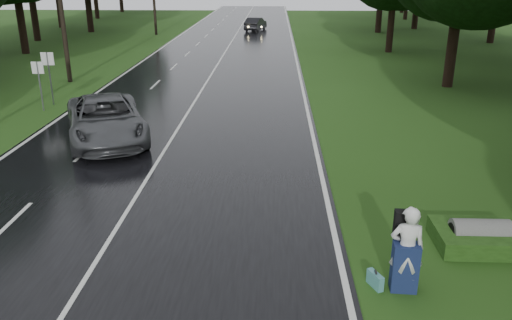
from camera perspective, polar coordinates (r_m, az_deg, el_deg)
The scene contains 17 objects.
ground at distance 12.96m, azimuth -17.39°, elevation -11.06°, with size 160.00×160.00×0.00m, color #254B16.
road at distance 31.35m, azimuth -5.66°, elevation 8.22°, with size 12.00×140.00×0.04m, color black.
lane_center at distance 31.34m, azimuth -5.66°, elevation 8.27°, with size 0.12×140.00×0.01m, color silver.
grey_car at distance 21.60m, azimuth -16.25°, elevation 4.36°, with size 2.86×6.20×1.72m, color #494B4E.
far_car at distance 59.98m, azimuth -0.04°, elevation 14.81°, with size 1.51×4.34×1.43m, color black.
hitchhiker at distance 11.56m, azimuth 16.26°, elevation -9.72°, with size 0.76×0.69×1.98m.
suitcase at distance 11.87m, azimuth 13.03°, elevation -12.79°, with size 0.14×0.48×0.34m, color teal.
culvert at distance 14.34m, azimuth 23.32°, elevation -8.67°, with size 0.71×0.71×1.43m, color slate.
utility_pole_mid at distance 34.31m, azimuth -19.84°, elevation 8.15°, with size 1.80×0.28×10.21m, color black, non-canonical shape.
utility_pole_far at distance 57.40m, azimuth -10.97°, elevation 13.44°, with size 1.80×0.28×9.68m, color black, non-canonical shape.
road_sign_a at distance 27.62m, azimuth -22.40°, elevation 5.08°, with size 0.58×0.10×2.40m, color white, non-canonical shape.
road_sign_b at distance 28.69m, azimuth -21.44°, elevation 5.74°, with size 0.64×0.10×2.66m, color white, non-canonical shape.
tree_left_e at distance 47.54m, azimuth -24.07°, elevation 10.71°, with size 9.46×9.46×14.79m, color black, non-canonical shape.
tree_left_f at distance 61.71m, azimuth -17.74°, elevation 13.33°, with size 9.15×9.15×14.29m, color black, non-canonical shape.
tree_right_d at distance 32.98m, azimuth 20.35°, elevation 7.63°, with size 8.60×8.60×13.43m, color black, non-canonical shape.
tree_right_e at distance 45.67m, azimuth 14.42°, elevation 11.48°, with size 8.03×8.03×12.54m, color black, non-canonical shape.
tree_right_f at distance 59.93m, azimuth 13.30°, elevation 13.55°, with size 10.01×10.01×15.64m, color black, non-canonical shape.
Camera 1 is at (4.19, -10.37, 6.55)m, focal length 36.19 mm.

